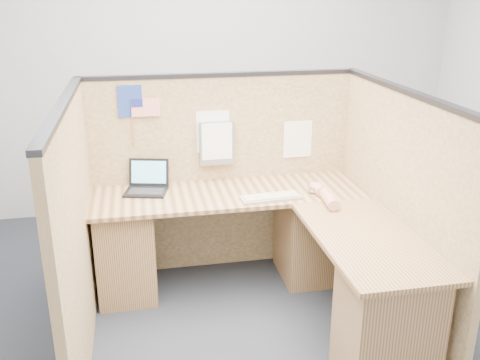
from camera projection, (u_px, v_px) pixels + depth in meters
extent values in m
plane|color=#20252E|center=(249.00, 335.00, 3.43)|extent=(5.00, 5.00, 0.00)
plane|color=#ACAFB1|center=(200.00, 67.00, 5.04)|extent=(5.00, 0.00, 5.00)
cube|color=brown|center=(222.00, 175.00, 4.10)|extent=(2.05, 0.05, 1.50)
cube|color=#232328|center=(221.00, 75.00, 3.84)|extent=(2.05, 0.06, 0.03)
cube|color=brown|center=(77.00, 236.00, 3.09)|extent=(0.05, 1.80, 1.50)
cube|color=#232328|center=(62.00, 105.00, 2.83)|extent=(0.06, 1.80, 0.03)
cube|color=brown|center=(397.00, 210.00, 3.45)|extent=(0.05, 1.80, 1.50)
cube|color=#232328|center=(410.00, 92.00, 3.19)|extent=(0.06, 1.80, 0.03)
cube|color=brown|center=(229.00, 194.00, 3.81)|extent=(1.95, 0.60, 0.03)
cube|color=brown|center=(369.00, 239.00, 3.13)|extent=(0.60, 1.15, 0.03)
cube|color=brown|center=(126.00, 249.00, 3.80)|extent=(0.40, 0.50, 0.70)
cube|color=brown|center=(308.00, 233.00, 4.05)|extent=(0.40, 0.50, 0.70)
cube|color=brown|center=(388.00, 324.00, 2.96)|extent=(0.50, 0.40, 0.70)
cube|color=black|center=(146.00, 192.00, 3.79)|extent=(0.33, 0.28, 0.02)
cube|color=black|center=(145.00, 172.00, 3.88)|extent=(0.29, 0.13, 0.19)
cube|color=teal|center=(145.00, 172.00, 3.87)|extent=(0.26, 0.10, 0.16)
cube|color=gray|center=(271.00, 198.00, 3.68)|extent=(0.42, 0.18, 0.02)
cube|color=silver|center=(271.00, 196.00, 3.67)|extent=(0.38, 0.14, 0.01)
ellipsoid|color=silver|center=(316.00, 190.00, 3.79)|extent=(0.12, 0.07, 0.05)
ellipsoid|color=tan|center=(317.00, 186.00, 3.77)|extent=(0.10, 0.12, 0.05)
cylinder|color=tan|center=(320.00, 191.00, 3.73)|extent=(0.07, 0.05, 0.07)
cylinder|color=tan|center=(329.00, 199.00, 3.59)|extent=(0.11, 0.29, 0.09)
cube|color=navy|center=(130.00, 101.00, 3.75)|extent=(0.17, 0.02, 0.23)
cylinder|color=olive|center=(133.00, 123.00, 3.80)|extent=(0.01, 0.01, 0.35)
cube|color=red|center=(146.00, 107.00, 3.77)|extent=(0.20, 0.00, 0.13)
cube|color=navy|center=(137.00, 103.00, 3.75)|extent=(0.08, 0.00, 0.06)
cube|color=slate|center=(217.00, 143.00, 3.95)|extent=(0.25, 0.05, 0.33)
cube|color=white|center=(217.00, 141.00, 3.92)|extent=(0.22, 0.01, 0.28)
cube|color=white|center=(213.00, 132.00, 3.94)|extent=(0.25, 0.01, 0.31)
cube|color=white|center=(298.00, 139.00, 4.09)|extent=(0.22, 0.01, 0.28)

